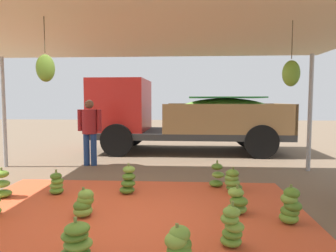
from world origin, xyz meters
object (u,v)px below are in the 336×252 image
object	(u,v)px
banana_bunch_1	(84,204)
banana_bunch_4	(233,181)
worker_0	(90,127)
banana_bunch_9	(290,207)
banana_bunch_0	(57,184)
banana_bunch_5	(76,242)
banana_bunch_6	(217,176)
cargo_truck_main	(181,115)
banana_bunch_2	(232,228)
banana_bunch_11	(128,181)
banana_bunch_3	(237,202)
banana_bunch_12	(179,246)
banana_bunch_7	(2,185)

from	to	relation	value
banana_bunch_1	banana_bunch_4	bearing A→B (deg)	30.55
worker_0	banana_bunch_9	bearing A→B (deg)	-42.84
banana_bunch_0	worker_0	world-z (taller)	worker_0
banana_bunch_1	banana_bunch_5	world-z (taller)	banana_bunch_5
banana_bunch_6	cargo_truck_main	xyz separation A→B (m)	(-0.79, 4.33, 0.99)
banana_bunch_2	banana_bunch_11	world-z (taller)	banana_bunch_11
worker_0	banana_bunch_3	bearing A→B (deg)	-45.39
banana_bunch_0	banana_bunch_9	size ratio (longest dim) A/B	0.82
banana_bunch_12	worker_0	xyz separation A→B (m)	(-2.45, 4.83, 0.80)
cargo_truck_main	banana_bunch_7	bearing A→B (deg)	-120.03
banana_bunch_1	banana_bunch_11	size ratio (longest dim) A/B	0.77
banana_bunch_11	banana_bunch_1	bearing A→B (deg)	-110.76
banana_bunch_2	banana_bunch_5	bearing A→B (deg)	-167.59
banana_bunch_7	banana_bunch_12	world-z (taller)	banana_bunch_7
banana_bunch_5	banana_bunch_6	distance (m)	3.40
banana_bunch_0	banana_bunch_5	distance (m)	2.54
banana_bunch_2	banana_bunch_3	xyz separation A→B (m)	(0.24, 1.07, -0.04)
banana_bunch_1	cargo_truck_main	xyz separation A→B (m)	(1.30, 6.03, 1.01)
banana_bunch_9	cargo_truck_main	bearing A→B (deg)	104.84
banana_bunch_2	banana_bunch_7	distance (m)	4.08
banana_bunch_7	banana_bunch_12	xyz separation A→B (m)	(3.14, -2.04, -0.03)
banana_bunch_1	banana_bunch_6	bearing A→B (deg)	39.06
banana_bunch_3	cargo_truck_main	xyz separation A→B (m)	(-0.95, 5.78, 1.02)
banana_bunch_12	worker_0	bearing A→B (deg)	116.91
banana_bunch_1	worker_0	xyz separation A→B (m)	(-1.04, 3.59, 0.81)
banana_bunch_6	banana_bunch_12	bearing A→B (deg)	-102.95
banana_bunch_5	worker_0	size ratio (longest dim) A/B	0.27
banana_bunch_5	banana_bunch_6	xyz separation A→B (m)	(1.77, 2.90, 0.03)
banana_bunch_4	cargo_truck_main	distance (m)	4.86
banana_bunch_3	banana_bunch_12	xyz separation A→B (m)	(-0.84, -1.49, 0.01)
banana_bunch_9	worker_0	size ratio (longest dim) A/B	0.32
cargo_truck_main	banana_bunch_5	bearing A→B (deg)	-97.73
banana_bunch_2	banana_bunch_7	bearing A→B (deg)	156.67
banana_bunch_1	banana_bunch_5	distance (m)	1.24
banana_bunch_1	worker_0	bearing A→B (deg)	106.11
banana_bunch_3	banana_bunch_5	size ratio (longest dim) A/B	0.95
banana_bunch_2	banana_bunch_3	size ratio (longest dim) A/B	1.24
banana_bunch_0	banana_bunch_3	size ratio (longest dim) A/B	1.03
banana_bunch_0	banana_bunch_6	size ratio (longest dim) A/B	0.85
banana_bunch_6	worker_0	distance (m)	3.74
banana_bunch_1	banana_bunch_5	size ratio (longest dim) A/B	0.94
banana_bunch_3	banana_bunch_6	bearing A→B (deg)	96.39
banana_bunch_11	banana_bunch_12	xyz separation A→B (m)	(0.98, -2.39, -0.04)
banana_bunch_6	banana_bunch_9	bearing A→B (deg)	-65.05
banana_bunch_2	worker_0	bearing A→B (deg)	124.71
banana_bunch_0	banana_bunch_9	xyz separation A→B (m)	(3.78, -1.13, 0.06)
banana_bunch_9	cargo_truck_main	size ratio (longest dim) A/B	0.09
banana_bunch_7	banana_bunch_5	bearing A→B (deg)	-44.19
banana_bunch_5	banana_bunch_7	size ratio (longest dim) A/B	0.86
banana_bunch_0	banana_bunch_11	size ratio (longest dim) A/B	0.80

